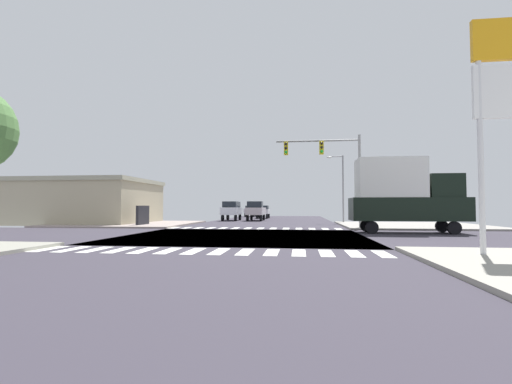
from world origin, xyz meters
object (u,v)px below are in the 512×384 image
(suv_farside_1, at_px, (232,209))
(sedan_queued_2, at_px, (251,210))
(street_lamp, at_px, (340,182))
(traffic_signal_mast, at_px, (328,160))
(box_truck_trailing_2, at_px, (404,193))
(sedan_crossing_1, at_px, (263,211))
(pickup_nearside_1, at_px, (256,210))
(gas_station_sign, at_px, (498,92))
(bank_building, at_px, (73,202))

(suv_farside_1, xyz_separation_m, sedan_queued_2, (0.00, 17.44, -0.28))
(street_lamp, height_order, suv_farside_1, street_lamp)
(traffic_signal_mast, xyz_separation_m, street_lamp, (2.09, 10.25, -1.00))
(street_lamp, height_order, box_truck_trailing_2, street_lamp)
(traffic_signal_mast, xyz_separation_m, sedan_crossing_1, (-7.48, 24.42, -4.18))
(traffic_signal_mast, relative_size, street_lamp, 1.02)
(street_lamp, relative_size, pickup_nearside_1, 1.39)
(pickup_nearside_1, bearing_deg, sedan_crossing_1, -90.00)
(sedan_crossing_1, bearing_deg, traffic_signal_mast, 107.03)
(pickup_nearside_1, distance_m, box_truck_trailing_2, 22.70)
(gas_station_sign, xyz_separation_m, street_lamp, (-2.29, 25.32, -1.22))
(pickup_nearside_1, relative_size, sedan_queued_2, 1.19)
(pickup_nearside_1, xyz_separation_m, box_truck_trailing_2, (12.03, -19.21, 1.27))
(bank_building, relative_size, suv_farside_1, 3.74)
(gas_station_sign, height_order, suv_farside_1, gas_station_sign)
(gas_station_sign, distance_m, box_truck_trailing_2, 11.92)
(traffic_signal_mast, height_order, pickup_nearside_1, traffic_signal_mast)
(suv_farside_1, distance_m, sedan_crossing_1, 9.36)
(traffic_signal_mast, xyz_separation_m, gas_station_sign, (4.39, -15.07, 0.22))
(gas_station_sign, relative_size, pickup_nearside_1, 1.56)
(street_lamp, distance_m, sedan_queued_2, 26.19)
(box_truck_trailing_2, bearing_deg, suv_farside_1, -141.78)
(street_lamp, distance_m, box_truck_trailing_2, 14.09)
(bank_building, relative_size, sedan_crossing_1, 4.00)
(gas_station_sign, xyz_separation_m, suv_farside_1, (-14.86, 30.63, -4.12))
(street_lamp, xyz_separation_m, box_truck_trailing_2, (2.46, -13.77, -1.73))
(bank_building, xyz_separation_m, suv_farside_1, (14.61, 9.52, -0.83))
(traffic_signal_mast, bearing_deg, box_truck_trailing_2, -37.76)
(sedan_queued_2, bearing_deg, traffic_signal_mast, 107.62)
(gas_station_sign, height_order, sedan_queued_2, gas_station_sign)
(pickup_nearside_1, xyz_separation_m, sedan_queued_2, (-3.00, 17.31, -0.17))
(traffic_signal_mast, bearing_deg, suv_farside_1, 123.96)
(sedan_crossing_1, relative_size, sedan_queued_2, 1.00)
(street_lamp, height_order, sedan_queued_2, street_lamp)
(sedan_queued_2, bearing_deg, box_truck_trailing_2, 112.36)
(pickup_nearside_1, bearing_deg, traffic_signal_mast, 115.49)
(gas_station_sign, xyz_separation_m, bank_building, (-29.47, 21.11, -3.29))
(street_lamp, xyz_separation_m, bank_building, (-27.18, -4.21, -2.07))
(suv_farside_1, bearing_deg, street_lamp, 157.10)
(bank_building, bearing_deg, sedan_crossing_1, 46.23)
(street_lamp, distance_m, sedan_crossing_1, 17.39)
(traffic_signal_mast, distance_m, pickup_nearside_1, 17.83)
(suv_farside_1, height_order, box_truck_trailing_2, box_truck_trailing_2)
(pickup_nearside_1, relative_size, box_truck_trailing_2, 0.71)
(sedan_queued_2, distance_m, box_truck_trailing_2, 39.52)
(suv_farside_1, distance_m, box_truck_trailing_2, 24.32)
(street_lamp, bearing_deg, pickup_nearside_1, 150.38)
(bank_building, height_order, suv_farside_1, bank_building)
(traffic_signal_mast, distance_m, bank_building, 25.98)
(sedan_queued_2, bearing_deg, sedan_crossing_1, 109.27)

